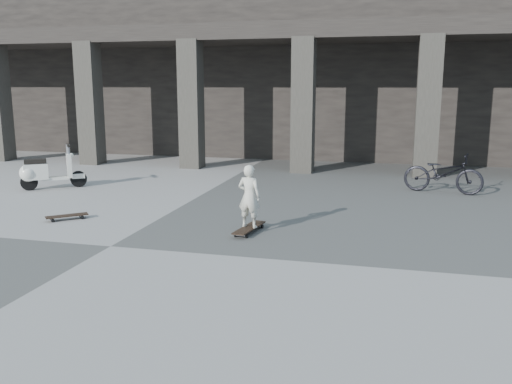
% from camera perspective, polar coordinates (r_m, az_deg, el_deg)
% --- Properties ---
extents(ground, '(90.00, 90.00, 0.00)m').
position_cam_1_polar(ground, '(9.30, -15.06, -5.55)').
color(ground, '#474745').
rests_on(ground, ground).
extents(colonnade, '(28.00, 8.82, 6.00)m').
position_cam_1_polar(colonnade, '(21.96, 2.62, 12.28)').
color(colonnade, black).
rests_on(colonnade, ground).
extents(longboard, '(0.39, 1.04, 0.10)m').
position_cam_1_polar(longboard, '(9.78, -0.72, -3.83)').
color(longboard, black).
rests_on(longboard, ground).
extents(skateboard_spare, '(0.73, 0.68, 0.09)m').
position_cam_1_polar(skateboard_spare, '(11.32, -19.28, -2.42)').
color(skateboard_spare, black).
rests_on(skateboard_spare, ground).
extents(child, '(0.45, 0.32, 1.14)m').
position_cam_1_polar(child, '(9.65, -0.73, -0.45)').
color(child, beige).
rests_on(child, longboard).
extents(scooter, '(1.37, 1.11, 1.13)m').
position_cam_1_polar(scooter, '(14.77, -21.62, 1.97)').
color(scooter, black).
rests_on(scooter, ground).
extents(bicycle, '(1.98, 1.03, 0.99)m').
position_cam_1_polar(bicycle, '(14.05, 19.10, 1.89)').
color(bicycle, black).
rests_on(bicycle, ground).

